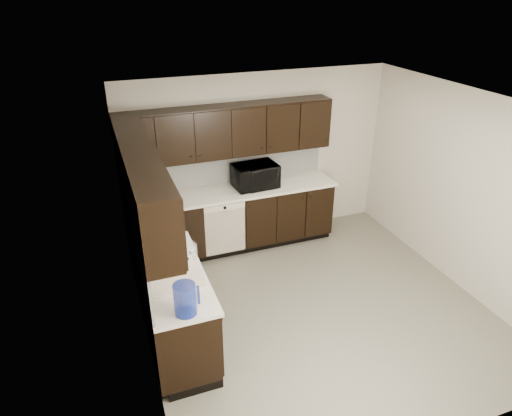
# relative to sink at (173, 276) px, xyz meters

# --- Properties ---
(floor) EXTENTS (4.00, 4.00, 0.00)m
(floor) POSITION_rel_sink_xyz_m (1.68, 0.01, -0.88)
(floor) COLOR gray
(floor) RESTS_ON ground
(ceiling) EXTENTS (4.00, 4.00, 0.00)m
(ceiling) POSITION_rel_sink_xyz_m (1.68, 0.01, 1.62)
(ceiling) COLOR white
(ceiling) RESTS_ON wall_back
(wall_back) EXTENTS (4.00, 0.02, 2.50)m
(wall_back) POSITION_rel_sink_xyz_m (1.68, 2.01, 0.37)
(wall_back) COLOR beige
(wall_back) RESTS_ON floor
(wall_left) EXTENTS (0.02, 4.00, 2.50)m
(wall_left) POSITION_rel_sink_xyz_m (-0.32, 0.01, 0.37)
(wall_left) COLOR beige
(wall_left) RESTS_ON floor
(wall_right) EXTENTS (0.02, 4.00, 2.50)m
(wall_right) POSITION_rel_sink_xyz_m (3.68, 0.01, 0.37)
(wall_right) COLOR beige
(wall_right) RESTS_ON floor
(wall_front) EXTENTS (4.00, 0.02, 2.50)m
(wall_front) POSITION_rel_sink_xyz_m (1.68, -1.99, 0.37)
(wall_front) COLOR beige
(wall_front) RESTS_ON floor
(lower_cabinets) EXTENTS (3.00, 2.80, 0.90)m
(lower_cabinets) POSITION_rel_sink_xyz_m (0.67, 1.12, -0.47)
(lower_cabinets) COLOR black
(lower_cabinets) RESTS_ON floor
(countertop) EXTENTS (3.03, 2.83, 0.04)m
(countertop) POSITION_rel_sink_xyz_m (0.67, 1.12, 0.04)
(countertop) COLOR white
(countertop) RESTS_ON lower_cabinets
(backsplash) EXTENTS (3.00, 2.80, 0.48)m
(backsplash) POSITION_rel_sink_xyz_m (0.46, 1.33, 0.30)
(backsplash) COLOR white
(backsplash) RESTS_ON countertop
(upper_cabinets) EXTENTS (3.00, 2.80, 0.70)m
(upper_cabinets) POSITION_rel_sink_xyz_m (0.58, 1.22, 0.89)
(upper_cabinets) COLOR black
(upper_cabinets) RESTS_ON wall_back
(dishwasher) EXTENTS (0.58, 0.04, 0.78)m
(dishwasher) POSITION_rel_sink_xyz_m (0.98, 1.42, -0.33)
(dishwasher) COLOR beige
(dishwasher) RESTS_ON lower_cabinets
(sink) EXTENTS (0.54, 0.82, 0.42)m
(sink) POSITION_rel_sink_xyz_m (0.00, 0.00, 0.00)
(sink) COLOR beige
(sink) RESTS_ON countertop
(microwave) EXTENTS (0.64, 0.46, 0.34)m
(microwave) POSITION_rel_sink_xyz_m (1.53, 1.70, 0.23)
(microwave) COLOR black
(microwave) RESTS_ON countertop
(soap_bottle_a) EXTENTS (0.10, 0.11, 0.22)m
(soap_bottle_a) POSITION_rel_sink_xyz_m (0.17, 0.06, 0.17)
(soap_bottle_a) COLOR gray
(soap_bottle_a) RESTS_ON countertop
(soap_bottle_b) EXTENTS (0.12, 0.12, 0.24)m
(soap_bottle_b) POSITION_rel_sink_xyz_m (-0.12, 0.41, 0.18)
(soap_bottle_b) COLOR gray
(soap_bottle_b) RESTS_ON countertop
(toaster_oven) EXTENTS (0.38, 0.29, 0.23)m
(toaster_oven) POSITION_rel_sink_xyz_m (-0.07, 1.71, 0.17)
(toaster_oven) COLOR #B5B5B7
(toaster_oven) RESTS_ON countertop
(storage_bin) EXTENTS (0.59, 0.51, 0.19)m
(storage_bin) POSITION_rel_sink_xyz_m (0.01, 0.22, 0.16)
(storage_bin) COLOR silver
(storage_bin) RESTS_ON countertop
(blue_pitcher) EXTENTS (0.23, 0.23, 0.30)m
(blue_pitcher) POSITION_rel_sink_xyz_m (-0.01, -0.69, 0.21)
(blue_pitcher) COLOR #102595
(blue_pitcher) RESTS_ON countertop
(teal_tumbler) EXTENTS (0.11, 0.11, 0.20)m
(teal_tumbler) POSITION_rel_sink_xyz_m (0.20, 0.68, 0.16)
(teal_tumbler) COLOR #0E9A99
(teal_tumbler) RESTS_ON countertop
(paper_towel_roll) EXTENTS (0.17, 0.17, 0.31)m
(paper_towel_roll) POSITION_rel_sink_xyz_m (0.16, 0.56, 0.21)
(paper_towel_roll) COLOR white
(paper_towel_roll) RESTS_ON countertop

